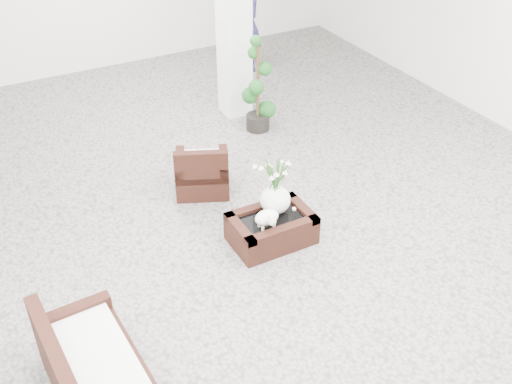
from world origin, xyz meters
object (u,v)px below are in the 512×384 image
topiary (258,84)px  armchair (202,166)px  coffee_table (271,230)px  loveseat (99,370)px

topiary → armchair: bearing=-142.1°
coffee_table → loveseat: 2.58m
armchair → loveseat: size_ratio=0.48×
armchair → topiary: size_ratio=0.48×
coffee_table → armchair: size_ratio=1.30×
loveseat → armchair: bearing=-42.2°
coffee_table → loveseat: bearing=-152.4°
coffee_table → armchair: 1.36m
coffee_table → topiary: bearing=64.9°
topiary → coffee_table: bearing=-115.1°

